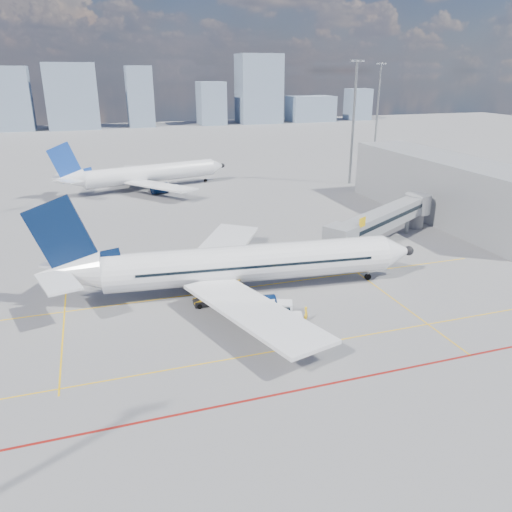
# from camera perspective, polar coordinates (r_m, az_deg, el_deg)

# --- Properties ---
(ground) EXTENTS (420.00, 420.00, 0.00)m
(ground) POSITION_cam_1_polar(r_m,az_deg,el_deg) (50.59, 1.96, -7.09)
(ground) COLOR gray
(ground) RESTS_ON ground
(apron_markings) EXTENTS (90.00, 35.12, 0.01)m
(apron_markings) POSITION_cam_1_polar(r_m,az_deg,el_deg) (47.20, 2.94, -9.27)
(apron_markings) COLOR #F0B40C
(apron_markings) RESTS_ON ground
(jet_bridge) EXTENTS (23.55, 15.78, 6.30)m
(jet_bridge) POSITION_cam_1_polar(r_m,az_deg,el_deg) (73.45, 14.85, 4.24)
(jet_bridge) COLOR gray
(jet_bridge) RESTS_ON ground
(terminal_block) EXTENTS (10.00, 42.00, 10.00)m
(terminal_block) POSITION_cam_1_polar(r_m,az_deg,el_deg) (89.77, 20.75, 7.31)
(terminal_block) COLOR gray
(terminal_block) RESTS_ON ground
(floodlight_mast_ne) EXTENTS (3.20, 0.61, 25.45)m
(floodlight_mast_ne) POSITION_cam_1_polar(r_m,az_deg,el_deg) (111.32, 11.07, 15.03)
(floodlight_mast_ne) COLOR slate
(floodlight_mast_ne) RESTS_ON ground
(floodlight_mast_far) EXTENTS (3.20, 0.61, 25.45)m
(floodlight_mast_far) POSITION_cam_1_polar(r_m,az_deg,el_deg) (155.03, 13.75, 16.26)
(floodlight_mast_far) COLOR slate
(floodlight_mast_far) RESTS_ON ground
(distant_skyline) EXTENTS (244.67, 15.95, 30.65)m
(distant_skyline) POSITION_cam_1_polar(r_m,az_deg,el_deg) (232.79, -15.28, 16.94)
(distant_skyline) COLOR slate
(distant_skyline) RESTS_ON ground
(main_aircraft) EXTENTS (42.46, 36.94, 12.42)m
(main_aircraft) POSITION_cam_1_polar(r_m,az_deg,el_deg) (55.10, -2.53, -1.04)
(main_aircraft) COLOR white
(main_aircraft) RESTS_ON ground
(second_aircraft) EXTENTS (36.78, 31.59, 10.94)m
(second_aircraft) POSITION_cam_1_polar(r_m,az_deg,el_deg) (107.06, -12.68, 9.09)
(second_aircraft) COLOR white
(second_aircraft) RESTS_ON ground
(baggage_tug) EXTENTS (2.78, 2.14, 1.73)m
(baggage_tug) POSITION_cam_1_polar(r_m,az_deg,el_deg) (49.15, 3.66, -6.91)
(baggage_tug) COLOR white
(baggage_tug) RESTS_ON ground
(cargo_dolly) EXTENTS (3.77, 2.65, 1.90)m
(cargo_dolly) POSITION_cam_1_polar(r_m,az_deg,el_deg) (49.88, 2.30, -6.18)
(cargo_dolly) COLOR black
(cargo_dolly) RESTS_ON ground
(belt_loader) EXTENTS (5.39, 1.49, 2.20)m
(belt_loader) POSITION_cam_1_polar(r_m,az_deg,el_deg) (53.33, -4.99, -4.96)
(belt_loader) COLOR black
(belt_loader) RESTS_ON ground
(ramp_worker) EXTENTS (0.41, 0.61, 1.63)m
(ramp_worker) POSITION_cam_1_polar(r_m,az_deg,el_deg) (49.77, 5.73, -6.62)
(ramp_worker) COLOR yellow
(ramp_worker) RESTS_ON ground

